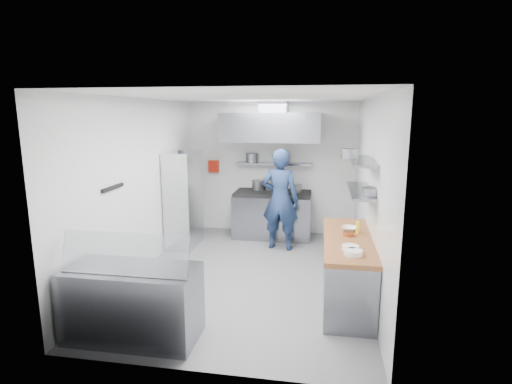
% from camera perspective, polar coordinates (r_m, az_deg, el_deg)
% --- Properties ---
extents(floor, '(5.00, 5.00, 0.00)m').
position_cam_1_polar(floor, '(6.58, -0.88, -11.76)').
color(floor, '#59595B').
rests_on(floor, ground).
extents(ceiling, '(5.00, 5.00, 0.00)m').
position_cam_1_polar(ceiling, '(6.06, -0.97, 13.39)').
color(ceiling, silver).
rests_on(ceiling, wall_back).
extents(wall_back, '(3.60, 2.80, 0.02)m').
position_cam_1_polar(wall_back, '(8.61, 2.10, 3.42)').
color(wall_back, white).
rests_on(wall_back, floor).
extents(wall_front, '(3.60, 2.80, 0.02)m').
position_cam_1_polar(wall_front, '(3.81, -7.80, -6.79)').
color(wall_front, white).
rests_on(wall_front, floor).
extents(wall_left, '(2.80, 5.00, 0.02)m').
position_cam_1_polar(wall_left, '(6.73, -16.17, 0.76)').
color(wall_left, white).
rests_on(wall_left, floor).
extents(wall_right, '(2.80, 5.00, 0.02)m').
position_cam_1_polar(wall_right, '(6.11, 15.91, -0.25)').
color(wall_right, white).
rests_on(wall_right, floor).
extents(gas_range, '(1.60, 0.80, 0.90)m').
position_cam_1_polar(gas_range, '(8.39, 2.38, -3.40)').
color(gas_range, gray).
rests_on(gas_range, floor).
extents(cooktop, '(1.57, 0.78, 0.06)m').
position_cam_1_polar(cooktop, '(8.28, 2.40, -0.19)').
color(cooktop, black).
rests_on(cooktop, gas_range).
extents(stock_pot_left, '(0.25, 0.25, 0.20)m').
position_cam_1_polar(stock_pot_left, '(8.51, 0.28, 1.02)').
color(stock_pot_left, slate).
rests_on(stock_pot_left, cooktop).
extents(stock_pot_mid, '(0.34, 0.34, 0.24)m').
position_cam_1_polar(stock_pot_mid, '(8.60, 2.18, 1.25)').
color(stock_pot_mid, slate).
rests_on(stock_pot_mid, cooktop).
extents(stock_pot_right, '(0.25, 0.25, 0.16)m').
position_cam_1_polar(stock_pot_right, '(8.27, 5.68, 0.52)').
color(stock_pot_right, slate).
rests_on(stock_pot_right, cooktop).
extents(over_range_shelf, '(1.60, 0.30, 0.04)m').
position_cam_1_polar(over_range_shelf, '(8.42, 2.64, 4.07)').
color(over_range_shelf, gray).
rests_on(over_range_shelf, wall_back).
extents(shelf_pot_a, '(0.27, 0.27, 0.18)m').
position_cam_1_polar(shelf_pot_a, '(8.61, -0.59, 4.97)').
color(shelf_pot_a, slate).
rests_on(shelf_pot_a, over_range_shelf).
extents(shelf_pot_b, '(0.30, 0.30, 0.22)m').
position_cam_1_polar(shelf_pot_b, '(8.45, 3.76, 4.97)').
color(shelf_pot_b, slate).
rests_on(shelf_pot_b, over_range_shelf).
extents(extractor_hood, '(1.90, 1.15, 0.55)m').
position_cam_1_polar(extractor_hood, '(7.95, 2.33, 9.28)').
color(extractor_hood, gray).
rests_on(extractor_hood, wall_back).
extents(hood_duct, '(0.55, 0.55, 0.24)m').
position_cam_1_polar(hood_duct, '(8.17, 2.55, 12.00)').
color(hood_duct, slate).
rests_on(hood_duct, extractor_hood).
extents(red_firebox, '(0.22, 0.10, 0.26)m').
position_cam_1_polar(red_firebox, '(8.80, -6.06, 3.67)').
color(red_firebox, '#AA1C0D').
rests_on(red_firebox, wall_back).
extents(chef, '(0.76, 0.56, 1.93)m').
position_cam_1_polar(chef, '(7.55, 3.48, -1.07)').
color(chef, navy).
rests_on(chef, floor).
extents(wire_rack, '(0.50, 0.90, 1.85)m').
position_cam_1_polar(wire_rack, '(7.85, -10.29, -1.05)').
color(wire_rack, silver).
rests_on(wire_rack, floor).
extents(rack_bin_a, '(0.17, 0.22, 0.20)m').
position_cam_1_polar(rack_bin_a, '(7.70, -10.74, -2.26)').
color(rack_bin_a, white).
rests_on(rack_bin_a, wire_rack).
extents(rack_bin_b, '(0.14, 0.18, 0.16)m').
position_cam_1_polar(rack_bin_b, '(7.88, -10.12, 1.78)').
color(rack_bin_b, yellow).
rests_on(rack_bin_b, wire_rack).
extents(rack_jar, '(0.10, 0.10, 0.18)m').
position_cam_1_polar(rack_jar, '(7.50, -10.68, 5.15)').
color(rack_jar, black).
rests_on(rack_jar, wire_rack).
extents(knife_strip, '(0.04, 0.55, 0.05)m').
position_cam_1_polar(knife_strip, '(5.91, -19.78, 0.60)').
color(knife_strip, black).
rests_on(knife_strip, wall_left).
extents(prep_counter_base, '(0.62, 2.00, 0.84)m').
position_cam_1_polar(prep_counter_base, '(5.79, 12.81, -10.89)').
color(prep_counter_base, gray).
rests_on(prep_counter_base, floor).
extents(prep_counter_top, '(0.65, 2.04, 0.06)m').
position_cam_1_polar(prep_counter_top, '(5.63, 13.01, -6.65)').
color(prep_counter_top, brown).
rests_on(prep_counter_top, prep_counter_base).
extents(plate_stack_a, '(0.22, 0.22, 0.06)m').
position_cam_1_polar(plate_stack_a, '(4.97, 13.75, -8.40)').
color(plate_stack_a, white).
rests_on(plate_stack_a, prep_counter_top).
extents(plate_stack_b, '(0.21, 0.21, 0.06)m').
position_cam_1_polar(plate_stack_b, '(5.13, 13.34, -7.77)').
color(plate_stack_b, white).
rests_on(plate_stack_b, prep_counter_top).
extents(copper_pan, '(0.14, 0.14, 0.06)m').
position_cam_1_polar(copper_pan, '(5.70, 13.03, -5.81)').
color(copper_pan, '#B96134').
rests_on(copper_pan, prep_counter_top).
extents(squeeze_bottle, '(0.06, 0.06, 0.18)m').
position_cam_1_polar(squeeze_bottle, '(5.82, 14.33, -4.91)').
color(squeeze_bottle, yellow).
rests_on(squeeze_bottle, prep_counter_top).
extents(mixing_bowl, '(0.29, 0.29, 0.06)m').
position_cam_1_polar(mixing_bowl, '(5.96, 13.24, -5.09)').
color(mixing_bowl, white).
rests_on(mixing_bowl, prep_counter_top).
extents(wall_shelf_lower, '(0.30, 1.30, 0.04)m').
position_cam_1_polar(wall_shelf_lower, '(5.78, 14.70, 0.18)').
color(wall_shelf_lower, gray).
rests_on(wall_shelf_lower, wall_right).
extents(wall_shelf_upper, '(0.30, 1.30, 0.04)m').
position_cam_1_polar(wall_shelf_upper, '(5.72, 14.91, 4.31)').
color(wall_shelf_upper, gray).
rests_on(wall_shelf_upper, wall_right).
extents(shelf_pot_c, '(0.23, 0.23, 0.10)m').
position_cam_1_polar(shelf_pot_c, '(5.39, 16.14, 0.06)').
color(shelf_pot_c, slate).
rests_on(shelf_pot_c, wall_shelf_lower).
extents(shelf_pot_d, '(0.24, 0.24, 0.14)m').
position_cam_1_polar(shelf_pot_d, '(5.78, 13.20, 5.36)').
color(shelf_pot_d, slate).
rests_on(shelf_pot_d, wall_shelf_upper).
extents(display_case, '(1.50, 0.70, 0.85)m').
position_cam_1_polar(display_case, '(4.97, -17.16, -14.90)').
color(display_case, gray).
rests_on(display_case, floor).
extents(display_glass, '(1.47, 0.19, 0.42)m').
position_cam_1_polar(display_glass, '(4.63, -18.29, -8.31)').
color(display_glass, silver).
rests_on(display_glass, display_case).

